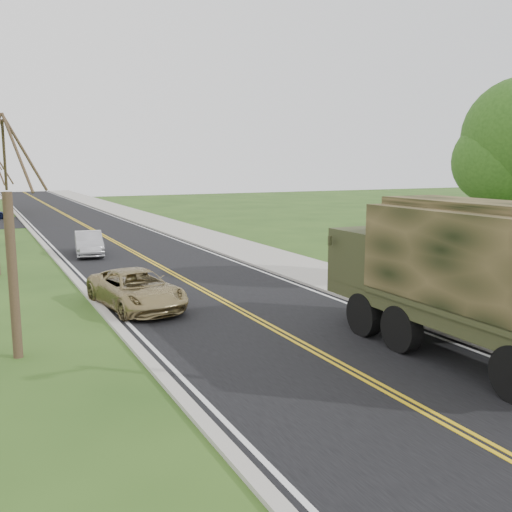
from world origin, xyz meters
TOP-DOWN VIEW (x-y plane):
  - road at (0.00, 40.00)m, footprint 8.00×120.00m
  - curb_right at (4.15, 40.00)m, footprint 0.30×120.00m
  - sidewalk_right at (5.90, 40.00)m, footprint 3.20×120.00m
  - curb_left at (-4.15, 40.00)m, footprint 0.30×120.00m
  - bare_tree_a at (-7.00, 10.00)m, footprint 1.93×2.26m
  - military_truck at (3.20, 5.09)m, footprint 2.87×8.02m
  - suv_champagne at (-3.00, 13.60)m, footprint 2.75×4.91m
  - sedan_silver at (-2.38, 25.77)m, footprint 1.83×4.02m
  - pickup_navy at (11.94, 12.53)m, footprint 5.22×2.50m

SIDE VIEW (x-z plane):
  - road at x=0.00m, z-range 0.00..0.01m
  - sidewalk_right at x=5.90m, z-range 0.00..0.10m
  - curb_left at x=-4.15m, z-range 0.00..0.10m
  - curb_right at x=4.15m, z-range 0.00..0.12m
  - sedan_silver at x=-2.38m, z-range 0.00..1.28m
  - suv_champagne at x=-3.00m, z-range 0.00..1.30m
  - pickup_navy at x=11.94m, z-range 0.00..1.47m
  - military_truck at x=3.20m, z-range 0.29..4.27m
  - bare_tree_a at x=-7.00m, z-range -0.41..5.66m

